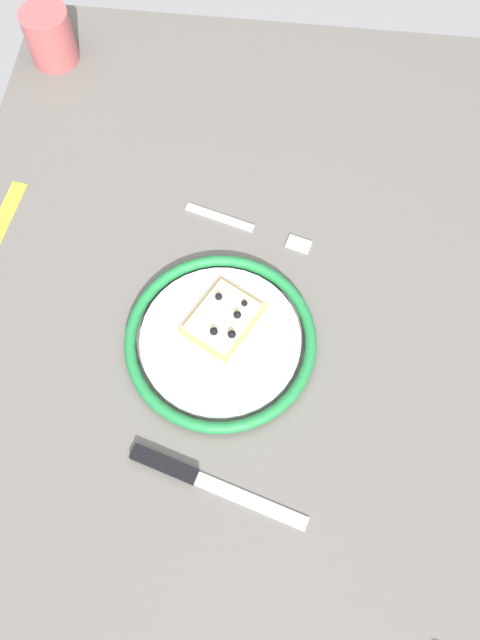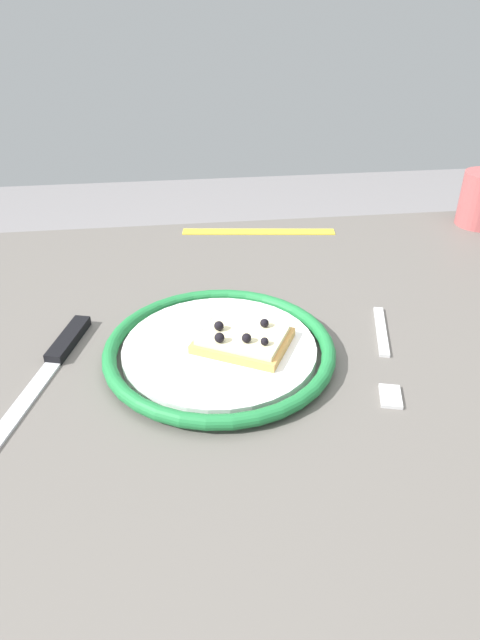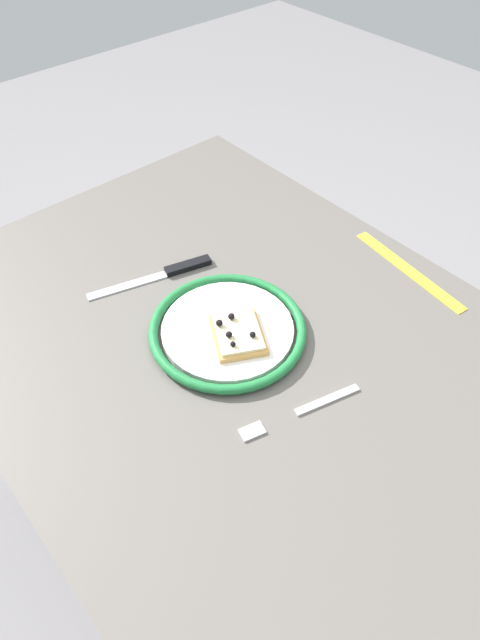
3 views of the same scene
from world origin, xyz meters
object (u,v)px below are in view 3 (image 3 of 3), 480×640
(dining_table, at_px, (249,378))
(pizza_slice_near, at_px, (238,333))
(plate, at_px, (228,330))
(fork, at_px, (300,411))
(knife, at_px, (172,271))
(measuring_tape, at_px, (408,270))

(dining_table, relative_size, pizza_slice_near, 9.14)
(dining_table, bearing_deg, pizza_slice_near, 24.56)
(dining_table, height_order, pizza_slice_near, pizza_slice_near)
(plate, relative_size, pizza_slice_near, 2.09)
(plate, bearing_deg, dining_table, -170.02)
(pizza_slice_near, xyz_separation_m, fork, (-0.16, 0.02, -0.02))
(plate, distance_m, knife, 0.19)
(plate, xyz_separation_m, fork, (-0.19, 0.02, -0.01))
(pizza_slice_near, height_order, measuring_tape, pizza_slice_near)
(fork, bearing_deg, dining_table, -11.04)
(fork, height_order, measuring_tape, fork)
(dining_table, xyz_separation_m, measuring_tape, (-0.06, -0.35, 0.09))
(fork, xyz_separation_m, measuring_tape, (0.09, -0.38, -0.00))
(plate, xyz_separation_m, measuring_tape, (-0.10, -0.36, -0.01))
(knife, bearing_deg, plate, 174.04)
(pizza_slice_near, distance_m, fork, 0.17)
(knife, bearing_deg, measuring_tape, -130.14)
(plate, distance_m, measuring_tape, 0.38)
(plate, relative_size, knife, 1.13)
(fork, distance_m, measuring_tape, 0.39)
(plate, distance_m, pizza_slice_near, 0.03)
(dining_table, distance_m, measuring_tape, 0.37)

